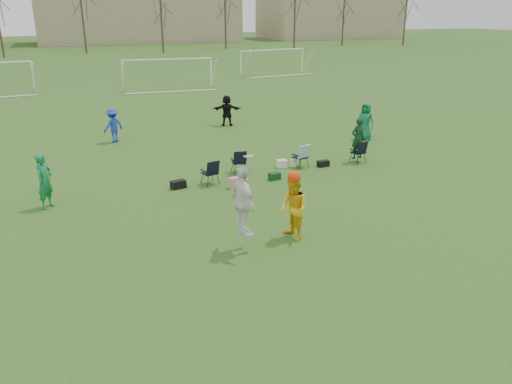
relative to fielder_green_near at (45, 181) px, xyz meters
name	(u,v)px	position (x,y,z in m)	size (l,w,h in m)	color
ground	(284,279)	(5.43, -7.24, -0.94)	(260.00, 260.00, 0.00)	#2A4E18
fielder_green_near	(45,181)	(0.00, 0.00, 0.00)	(0.69, 0.45, 1.88)	#147440
fielder_blue	(113,125)	(3.11, 8.22, -0.09)	(1.10, 0.63, 1.70)	#1938BD
fielder_green_far	(366,121)	(15.10, 4.10, 0.01)	(0.93, 0.60, 1.90)	#136B43
fielder_black	(227,110)	(9.58, 9.78, -0.07)	(1.62, 0.51, 1.74)	black
center_contest	(270,205)	(5.85, -5.30, 0.26)	(2.29, 1.31, 2.77)	white
sideline_setup	(297,156)	(9.67, 0.80, -0.36)	(8.72, 2.14, 1.95)	#0E3519
goal_mid	(168,65)	(9.43, 24.76, 0.98)	(7.40, 0.63, 2.46)	white
goal_right	(273,55)	(21.43, 30.76, 0.98)	(7.35, 1.14, 2.46)	white
tree_line	(85,18)	(5.67, 62.61, 4.15)	(110.28, 3.28, 11.40)	#382B21
building_row	(111,10)	(12.16, 88.76, 5.05)	(126.00, 16.00, 13.00)	tan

